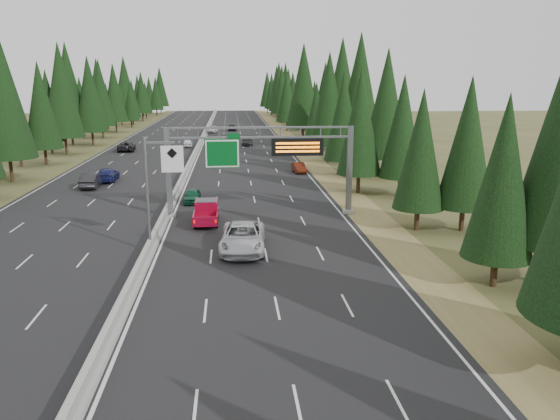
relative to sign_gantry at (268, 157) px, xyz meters
The scene contains 19 objects.
road 46.29m from the sign_gantry, 101.18° to the left, with size 32.00×260.00×0.08m, color black.
shoulder_right 46.28m from the sign_gantry, 78.86° to the left, with size 3.60×260.00×0.06m, color olive.
shoulder_left 52.70m from the sign_gantry, 120.63° to the left, with size 3.60×260.00×0.06m, color #434520.
median_barrier 46.25m from the sign_gantry, 101.18° to the left, with size 0.70×260.00×0.85m.
sign_gantry is the anchor object (origin of this frame).
hov_sign_pole 12.96m from the sign_gantry, 130.04° to the right, with size 2.80×0.50×8.00m.
tree_row_right 44.03m from the sign_gantry, 72.34° to the left, with size 12.06×242.30×18.83m.
tree_row_left 48.60m from the sign_gantry, 129.43° to the left, with size 12.03×242.90×18.78m.
silver_minivan 11.26m from the sign_gantry, 103.68° to the right, with size 3.06×6.63×1.84m, color silver.
red_pickup 7.05m from the sign_gantry, 160.19° to the right, with size 1.97×5.52×1.80m.
car_ahead_green 10.22m from the sign_gantry, 140.23° to the left, with size 1.53×3.80×1.30m, color #124F32.
car_ahead_dkred 23.76m from the sign_gantry, 76.15° to the left, with size 1.37×3.93×1.30m, color #561A0C.
car_ahead_dkgrey 53.93m from the sign_gantry, 90.15° to the left, with size 1.98×4.87×1.41m, color black.
car_ahead_white 80.86m from the sign_gantry, 95.10° to the left, with size 2.47×5.37×1.49m, color silver.
car_ahead_far 84.72m from the sign_gantry, 91.87° to the left, with size 1.89×4.69×1.60m, color black.
car_onc_near 24.18m from the sign_gantry, 142.24° to the left, with size 1.72×4.94×1.63m, color black.
car_onc_blue 26.09m from the sign_gantry, 133.93° to the left, with size 2.16×5.31×1.54m, color navy.
car_onc_white 53.52m from the sign_gantry, 101.77° to the left, with size 1.62×4.04×1.38m, color white.
car_onc_far 51.99m from the sign_gantry, 113.69° to the left, with size 2.71×5.88×1.64m, color black.
Camera 1 is at (5.74, -12.14, 11.73)m, focal length 35.00 mm.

